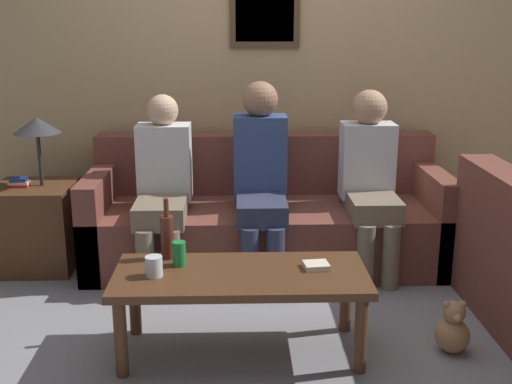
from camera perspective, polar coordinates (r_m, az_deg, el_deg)
ground_plane at (r=3.95m, az=1.28°, el=-8.68°), size 16.00×16.00×0.00m
wall_back at (r=4.59m, az=0.74°, el=11.53°), size 9.00×0.08×2.60m
couch_main at (r=4.33m, az=0.95°, el=-2.44°), size 2.34×0.87×0.82m
coffee_table at (r=3.12m, az=-1.36°, el=-8.09°), size 1.22×0.54×0.42m
side_table_with_lamp at (r=4.43m, az=-18.95°, el=-2.41°), size 0.50×0.50×1.00m
wine_bottle at (r=3.26m, az=-7.90°, el=-3.87°), size 0.07×0.07×0.31m
drinking_glass at (r=3.07m, az=-9.06°, el=-6.54°), size 0.08×0.08×0.10m
book_stack at (r=3.15m, az=5.37°, el=-6.53°), size 0.13×0.12×0.03m
soda_can at (r=3.18m, az=-6.85°, el=-5.46°), size 0.07×0.07×0.12m
person_left at (r=4.06m, az=-8.29°, el=0.88°), size 0.34×0.66×1.14m
person_middle at (r=4.05m, az=0.41°, el=1.71°), size 0.34×0.65×1.22m
person_right at (r=4.16m, az=10.11°, el=1.47°), size 0.34×0.62×1.16m
teddy_bear at (r=3.37m, az=17.08°, el=-11.61°), size 0.17×0.17×0.27m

